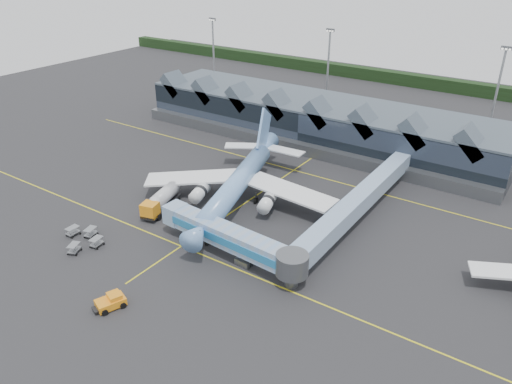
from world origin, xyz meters
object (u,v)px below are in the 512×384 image
Objects in this scene: fuel_truck at (162,199)px; jet_bridge at (238,242)px; main_airliner at (239,181)px; pushback_tug at (111,302)px.

jet_bridge is at bearing -28.81° from fuel_truck.
main_airliner is 14.64m from fuel_truck.
jet_bridge is at bearing 87.80° from pushback_tug.
main_airliner reaches higher than jet_bridge.
jet_bridge is at bearing -71.35° from main_airliner.
fuel_truck is (-9.64, -10.82, -2.02)m from main_airliner.
main_airliner reaches higher than fuel_truck.
pushback_tug is at bearing -100.69° from main_airliner.
jet_bridge is (11.61, -16.30, -0.63)m from main_airliner.
main_airliner is 20.03m from jet_bridge.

